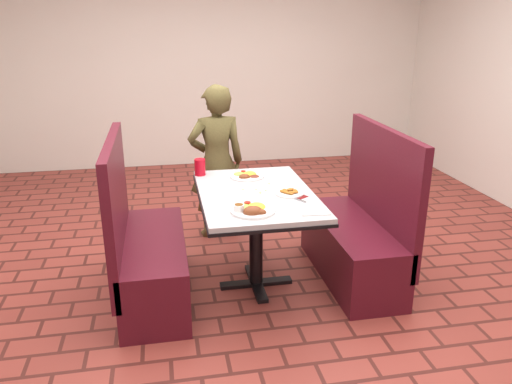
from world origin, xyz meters
The scene contains 15 objects.
room centered at (0.00, 0.00, 1.91)m, with size 7.00×7.04×2.82m.
dining_table centered at (0.00, 0.00, 0.65)m, with size 0.81×1.21×0.75m.
booth_bench_left centered at (-0.80, 0.00, 0.33)m, with size 0.47×1.20×1.17m.
booth_bench_right centered at (0.80, 0.00, 0.33)m, with size 0.47×1.20×1.17m.
diner_person centered at (-0.17, 1.01, 0.70)m, with size 0.51×0.33×1.40m, color brown.
near_dinner_plate centered at (-0.10, -0.38, 0.78)m, with size 0.29×0.29×0.09m.
far_dinner_plate centered at (0.00, 0.36, 0.77)m, with size 0.26×0.26×0.07m.
plantain_plate centered at (0.22, -0.09, 0.76)m, with size 0.20×0.20×0.03m.
maroon_napkin centered at (0.27, -0.15, 0.75)m, with size 0.10×0.10×0.00m, color #5C0D0E.
spoon_utensil centered at (0.25, -0.22, 0.76)m, with size 0.01×0.14×0.00m, color #BCBBC0.
red_tumbler centered at (-0.36, 0.49, 0.81)m, with size 0.09×0.09×0.13m, color red.
paper_napkin centered at (0.29, -0.46, 0.76)m, with size 0.18×0.14×0.01m, color white.
knife_utensil centered at (-0.09, -0.37, 0.76)m, with size 0.01×0.16×0.00m, color silver.
fork_utensil centered at (-0.11, -0.35, 0.76)m, with size 0.01×0.15×0.00m, color silver.
lettuce_shreds centered at (0.04, 0.06, 0.75)m, with size 0.28×0.32×0.00m, color #8BBD4B, non-canonical shape.
Camera 1 is at (-0.64, -3.31, 1.92)m, focal length 35.00 mm.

